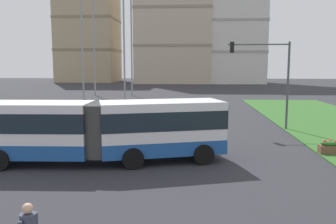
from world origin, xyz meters
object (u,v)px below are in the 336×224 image
object	(u,v)px
car_grey_wagon	(106,114)
traffic_light_far_right	(269,70)
apartment_tower_west	(88,21)
apartment_tower_centre	(226,9)
apartment_tower_westcentre	(174,12)
flower_planter_5	(330,147)
articulated_bus	(104,129)

from	to	relation	value
car_grey_wagon	traffic_light_far_right	size ratio (longest dim) A/B	0.70
apartment_tower_west	apartment_tower_centre	distance (m)	40.14
apartment_tower_westcentre	flower_planter_5	bearing A→B (deg)	-80.82
car_grey_wagon	apartment_tower_west	distance (m)	81.66
apartment_tower_centre	apartment_tower_westcentre	bearing A→B (deg)	-179.88
car_grey_wagon	traffic_light_far_right	distance (m)	13.50
apartment_tower_westcentre	apartment_tower_centre	size ratio (longest dim) A/B	0.97
car_grey_wagon	flower_planter_5	xyz separation A→B (m)	(14.62, -9.69, -0.33)
car_grey_wagon	apartment_tower_centre	distance (m)	75.09
flower_planter_5	apartment_tower_west	world-z (taller)	apartment_tower_west
flower_planter_5	apartment_tower_centre	xyz separation A→B (m)	(1.15, 80.52, 19.61)
car_grey_wagon	apartment_tower_centre	xyz separation A→B (m)	(15.77, 70.83, 19.28)
apartment_tower_west	apartment_tower_westcentre	distance (m)	26.17
apartment_tower_centre	articulated_bus	bearing A→B (deg)	-98.79
flower_planter_5	apartment_tower_westcentre	size ratio (longest dim) A/B	0.03
articulated_bus	apartment_tower_westcentre	size ratio (longest dim) A/B	0.31
apartment_tower_west	apartment_tower_centre	xyz separation A→B (m)	(39.73, -5.32, 2.12)
articulated_bus	apartment_tower_centre	bearing A→B (deg)	81.21
traffic_light_far_right	apartment_tower_centre	xyz separation A→B (m)	(2.98, 73.04, 15.58)
traffic_light_far_right	flower_planter_5	bearing A→B (deg)	-76.26
articulated_bus	traffic_light_far_right	distance (m)	14.12
articulated_bus	apartment_tower_west	world-z (taller)	apartment_tower_west
flower_planter_5	car_grey_wagon	bearing A→B (deg)	146.47
apartment_tower_centre	flower_planter_5	bearing A→B (deg)	-90.82
apartment_tower_west	apartment_tower_westcentre	xyz separation A→B (m)	(25.58, -5.35, 1.42)
traffic_light_far_right	car_grey_wagon	bearing A→B (deg)	170.20
apartment_tower_west	apartment_tower_centre	size ratio (longest dim) A/B	0.89
apartment_tower_westcentre	apartment_tower_centre	xyz separation A→B (m)	(14.15, 0.03, 0.70)
traffic_light_far_right	apartment_tower_west	world-z (taller)	apartment_tower_west
apartment_tower_centre	car_grey_wagon	bearing A→B (deg)	-102.55
car_grey_wagon	apartment_tower_westcentre	world-z (taller)	apartment_tower_westcentre
articulated_bus	car_grey_wagon	world-z (taller)	articulated_bus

